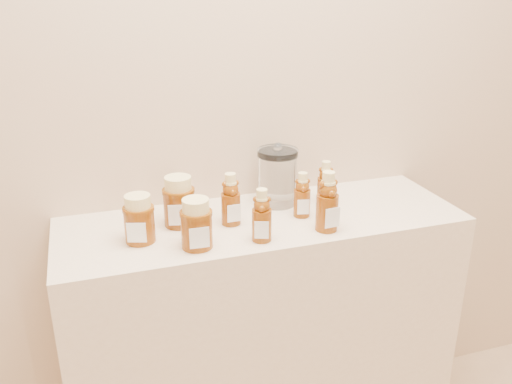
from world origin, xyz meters
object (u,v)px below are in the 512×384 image
object	(u,v)px
bear_bottle_back_left	(231,196)
honey_jar_left	(139,219)
display_table	(263,344)
bear_bottle_front_left	(262,212)
glass_canister	(277,174)

from	to	relation	value
bear_bottle_back_left	honey_jar_left	distance (m)	0.27
display_table	bear_bottle_front_left	xyz separation A→B (m)	(-0.05, -0.13, 0.53)
bear_bottle_front_left	glass_canister	bearing A→B (deg)	80.31
bear_bottle_back_left	honey_jar_left	bearing A→B (deg)	-174.98
display_table	bear_bottle_front_left	distance (m)	0.55
display_table	bear_bottle_back_left	world-z (taller)	bear_bottle_back_left
bear_bottle_back_left	bear_bottle_front_left	bearing A→B (deg)	-70.36
honey_jar_left	bear_bottle_front_left	bearing A→B (deg)	1.54
display_table	glass_canister	distance (m)	0.56
display_table	bear_bottle_back_left	distance (m)	0.55
bear_bottle_front_left	honey_jar_left	bearing A→B (deg)	-177.24
bear_bottle_front_left	glass_canister	xyz separation A→B (m)	(0.13, 0.23, 0.01)
bear_bottle_front_left	honey_jar_left	world-z (taller)	bear_bottle_front_left
bear_bottle_back_left	bear_bottle_front_left	world-z (taller)	bear_bottle_back_left
honey_jar_left	bear_bottle_back_left	bearing A→B (deg)	25.42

